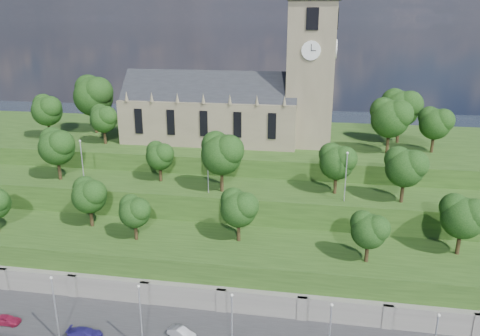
% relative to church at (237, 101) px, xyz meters
% --- Properties ---
extents(retaining_wall, '(160.00, 2.10, 5.00)m').
position_rel_church_xyz_m(retaining_wall, '(-0.79, -34.01, -20.02)').
color(retaining_wall, slate).
rests_on(retaining_wall, ground).
extents(embankment_lower, '(160.00, 12.00, 8.00)m').
position_rel_church_xyz_m(embankment_lower, '(-0.79, -27.98, -18.52)').
color(embankment_lower, '#254617').
rests_on(embankment_lower, ground).
extents(embankment_upper, '(160.00, 10.00, 12.00)m').
position_rel_church_xyz_m(embankment_upper, '(-0.79, -16.98, -16.52)').
color(embankment_upper, '#254617').
rests_on(embankment_upper, ground).
extents(hilltop, '(160.00, 32.00, 15.00)m').
position_rel_church_xyz_m(hilltop, '(-0.79, 4.02, -15.02)').
color(hilltop, '#254617').
rests_on(hilltop, ground).
extents(church, '(38.60, 12.35, 27.60)m').
position_rel_church_xyz_m(church, '(0.00, 0.00, 0.00)').
color(church, '#6E644D').
rests_on(church, hilltop).
extents(trees_lower, '(68.30, 8.96, 7.99)m').
position_rel_church_xyz_m(trees_lower, '(3.15, -27.62, -9.61)').
color(trees_lower, black).
rests_on(trees_lower, embankment_lower).
extents(trees_upper, '(59.37, 8.24, 9.15)m').
position_rel_church_xyz_m(trees_upper, '(1.69, -18.09, -4.91)').
color(trees_upper, black).
rests_on(trees_upper, embankment_upper).
extents(trees_hilltop, '(76.32, 15.75, 11.49)m').
position_rel_church_xyz_m(trees_hilltop, '(-1.22, -0.42, -0.90)').
color(trees_hilltop, black).
rests_on(trees_hilltop, hilltop).
extents(lamp_posts_promenade, '(60.36, 0.36, 8.32)m').
position_rel_church_xyz_m(lamp_posts_promenade, '(-2.79, -43.48, -15.75)').
color(lamp_posts_promenade, '#B2B2B7').
rests_on(lamp_posts_promenade, promenade).
extents(lamp_posts_upper, '(40.36, 0.36, 7.36)m').
position_rel_church_xyz_m(lamp_posts_upper, '(-0.79, -19.98, -6.24)').
color(lamp_posts_upper, '#B2B2B7').
rests_on(lamp_posts_upper, embankment_upper).
extents(car_left, '(3.43, 1.50, 1.15)m').
position_rel_church_xyz_m(car_left, '(-20.71, -41.71, -19.95)').
color(car_left, maroon).
rests_on(car_left, promenade).
extents(car_middle, '(3.64, 2.29, 1.13)m').
position_rel_church_xyz_m(car_middle, '(0.75, -40.56, -19.96)').
color(car_middle, '#9F9EA3').
rests_on(car_middle, promenade).
extents(car_right, '(4.07, 1.79, 1.16)m').
position_rel_church_xyz_m(car_right, '(-10.14, -42.52, -19.94)').
color(car_right, navy).
rests_on(car_right, promenade).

